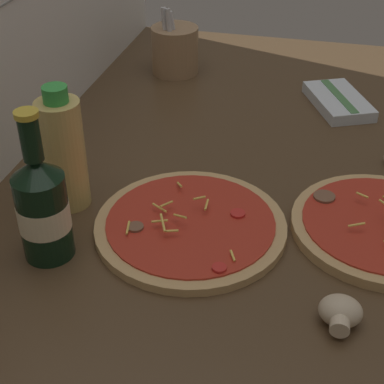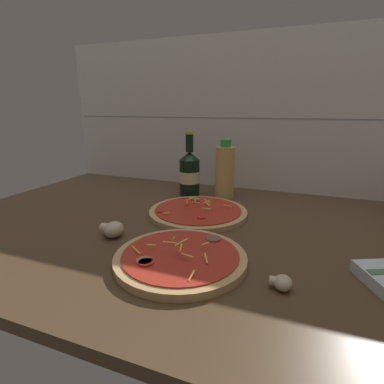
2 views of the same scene
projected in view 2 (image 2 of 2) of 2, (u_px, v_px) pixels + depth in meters
counter_slab at (217, 235)px, 79.49cm from camera, size 160.00×90.00×2.50cm
tile_backsplash at (253, 118)px, 112.48cm from camera, size 160.00×1.13×60.00cm
pizza_near at (180, 258)px, 62.70cm from camera, size 27.83×27.83×5.19cm
pizza_far at (198, 212)px, 90.76cm from camera, size 29.61×29.61×4.31cm
beer_bottle at (190, 173)px, 109.07cm from camera, size 7.40×7.40×23.06cm
oil_bottle at (225, 171)px, 106.47cm from camera, size 6.92×6.92×20.62cm
mushroom_left at (282, 282)px, 53.20cm from camera, size 3.98×3.79×2.65cm
mushroom_right at (113, 229)px, 74.80cm from camera, size 5.86×5.58×3.91cm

